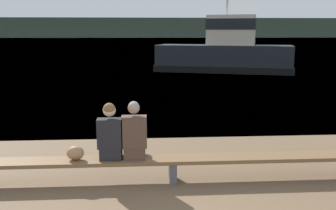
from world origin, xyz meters
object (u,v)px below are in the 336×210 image
(person_left, at_px, (110,135))
(tugboat_red, at_px, (225,54))
(shopping_bag, at_px, (75,153))
(person_right, at_px, (134,135))
(bench_main, at_px, (173,162))

(person_left, height_order, tugboat_red, tugboat_red)
(person_left, xyz_separation_m, shopping_bag, (-0.60, -0.01, -0.30))
(person_right, height_order, tugboat_red, tugboat_red)
(shopping_bag, bearing_deg, person_right, 0.82)
(shopping_bag, bearing_deg, tugboat_red, 70.08)
(person_right, relative_size, shopping_bag, 3.46)
(bench_main, distance_m, shopping_bag, 1.69)
(shopping_bag, relative_size, tugboat_red, 0.03)
(person_right, bearing_deg, shopping_bag, -179.18)
(tugboat_red, bearing_deg, bench_main, -176.59)
(bench_main, height_order, tugboat_red, tugboat_red)
(bench_main, relative_size, tugboat_red, 0.80)
(person_left, xyz_separation_m, person_right, (0.41, 0.00, -0.00))
(bench_main, height_order, person_left, person_left)
(tugboat_red, bearing_deg, person_left, -179.73)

